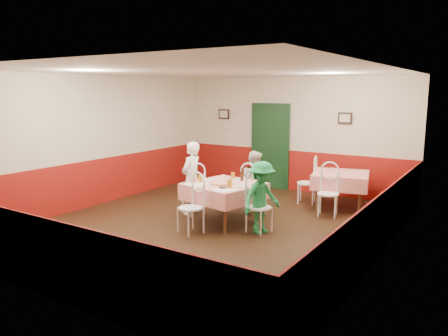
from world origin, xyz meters
The scene contains 39 objects.
floor centered at (0.00, 0.00, 0.00)m, with size 7.00×7.00×0.00m, color black.
ceiling centered at (0.00, 0.00, 2.80)m, with size 7.00×7.00×0.00m, color white.
back_wall centered at (0.00, 3.50, 1.40)m, with size 6.00×0.10×2.80m, color beige.
front_wall centered at (0.00, -3.50, 1.40)m, with size 6.00×0.10×2.80m, color beige.
left_wall centered at (-3.00, 0.00, 1.40)m, with size 0.10×7.00×2.80m, color beige.
right_wall centered at (3.00, 0.00, 1.40)m, with size 0.10×7.00×2.80m, color beige.
wainscot_back centered at (0.00, 3.48, 0.50)m, with size 6.00×0.03×1.00m, color maroon.
wainscot_front centered at (0.00, -3.48, 0.50)m, with size 6.00×0.03×1.00m, color maroon.
wainscot_left centered at (-2.98, 0.00, 0.50)m, with size 0.03×7.00×1.00m, color maroon.
wainscot_right centered at (2.98, 0.00, 0.50)m, with size 0.03×7.00×1.00m, color maroon.
door centered at (-0.60, 3.45, 1.05)m, with size 0.96×0.06×2.10m, color black.
picture_left centered at (-2.00, 3.45, 1.85)m, with size 0.32×0.03×0.26m, color black.
picture_right centered at (1.30, 3.45, 1.85)m, with size 0.32×0.03×0.26m, color black.
thermostat centered at (-1.90, 3.45, 1.50)m, with size 0.10×0.03×0.10m, color white.
main_table centered at (0.08, 0.23, 0.38)m, with size 1.22×1.22×0.77m, color red.
second_table centered at (1.58, 2.46, 0.38)m, with size 1.12×1.12×0.77m, color red.
chair_left centered at (-0.76, 0.38, 0.45)m, with size 0.42×0.42×0.90m, color white, non-canonical shape.
chair_right centered at (0.91, 0.07, 0.45)m, with size 0.42×0.42×0.90m, color white, non-canonical shape.
chair_far centered at (0.23, 1.06, 0.45)m, with size 0.42×0.42×0.90m, color white, non-canonical shape.
chair_near centered at (-0.08, -0.61, 0.45)m, with size 0.42×0.42×0.90m, color white, non-canonical shape.
chair_second_a centered at (0.83, 2.46, 0.45)m, with size 0.42×0.42×0.90m, color white, non-canonical shape.
chair_second_b centered at (1.58, 1.71, 0.45)m, with size 0.42×0.42×0.90m, color white, non-canonical shape.
pizza centered at (0.08, 0.15, 0.77)m, with size 0.40×0.40×0.03m, color #B74723.
plate_left centered at (-0.36, 0.32, 0.77)m, with size 0.25×0.25×0.01m, color white.
plate_right centered at (0.51, 0.17, 0.77)m, with size 0.25×0.25×0.01m, color white.
plate_far centered at (0.13, 0.64, 0.77)m, with size 0.25×0.25×0.01m, color white.
glass_a centered at (-0.33, 0.04, 0.83)m, with size 0.08×0.08×0.14m, color #BF7219.
glass_b centered at (0.39, -0.07, 0.84)m, with size 0.08×0.08×0.15m, color #BF7219.
glass_c centered at (0.02, 0.64, 0.83)m, with size 0.07×0.07×0.14m, color #BF7219.
beer_bottle centered at (0.24, 0.61, 0.87)m, with size 0.06×0.06×0.22m, color #381C0A.
shaker_a centered at (-0.40, -0.11, 0.81)m, with size 0.04×0.04×0.09m, color silver.
shaker_b centered at (-0.37, -0.18, 0.81)m, with size 0.04×0.04×0.09m, color silver.
shaker_c centered at (-0.42, -0.02, 0.81)m, with size 0.04×0.04×0.09m, color #B23319.
menu_left centered at (-0.32, -0.11, 0.76)m, with size 0.30×0.40×0.00m, color white.
menu_right centered at (0.39, -0.23, 0.76)m, with size 0.30×0.40×0.00m, color white.
wallet centered at (0.29, -0.14, 0.77)m, with size 0.11×0.09×0.02m, color black.
diner_left centered at (-0.81, 0.39, 0.73)m, with size 0.54×0.35×1.47m, color gray.
diner_far centered at (0.24, 1.11, 0.64)m, with size 0.62×0.49×1.28m, color gray.
diner_right centered at (0.96, 0.06, 0.64)m, with size 0.82×0.47×1.27m, color gray.
Camera 1 is at (4.40, -6.48, 2.46)m, focal length 35.00 mm.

